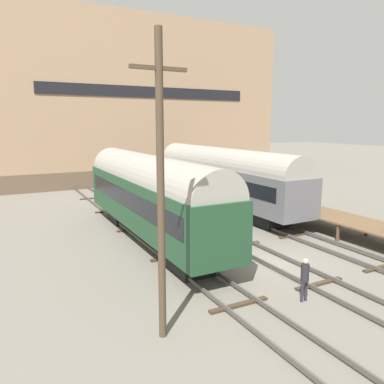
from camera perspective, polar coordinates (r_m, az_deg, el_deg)
ground_plane at (r=19.75m, az=12.42°, el=-10.47°), size 200.00×200.00×0.00m
track_left at (r=17.44m, az=1.43°, el=-12.57°), size 2.60×60.00×0.26m
track_middle at (r=19.70m, az=12.44°, el=-10.08°), size 2.60×60.00×0.26m
track_right at (r=22.53m, az=20.81°, el=-7.91°), size 2.60×60.00×0.26m
train_car_green at (r=22.19m, az=-6.48°, el=-0.10°), size 2.94×16.28×5.17m
train_car_grey at (r=30.76m, az=4.67°, el=2.67°), size 3.03×18.46×5.06m
station_platform at (r=24.98m, az=23.35°, el=-4.16°), size 2.86×14.99×1.13m
person_worker at (r=15.65m, az=16.81°, el=-12.09°), size 0.32×0.32×1.77m
utility_pole at (r=11.55m, az=-4.80°, el=0.75°), size 1.80×0.24×9.68m
warehouse_building at (r=50.31m, az=-9.21°, el=13.14°), size 34.92×13.52×19.13m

